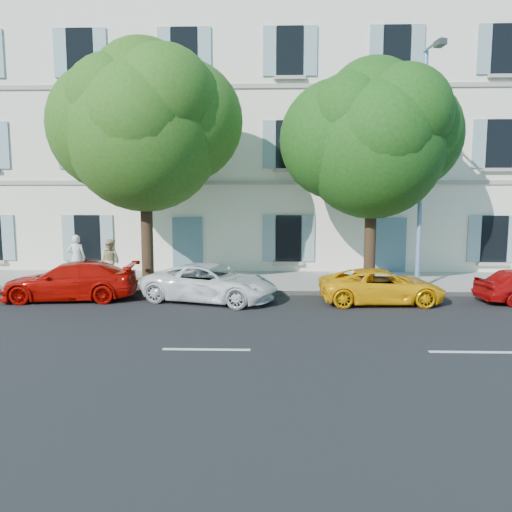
{
  "coord_description": "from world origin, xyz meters",
  "views": [
    {
      "loc": [
        1.47,
        -14.91,
        3.51
      ],
      "look_at": [
        0.94,
        2.0,
        1.4
      ],
      "focal_mm": 35.0,
      "sensor_mm": 36.0,
      "label": 1
    }
  ],
  "objects_px": {
    "pedestrian_b": "(110,261)",
    "car_yellow_supercar": "(382,286)",
    "street_lamp": "(423,156)",
    "car_red_coupe": "(71,281)",
    "car_white_coupe": "(211,283)",
    "tree_right": "(373,147)",
    "tree_left": "(144,134)",
    "pedestrian_a": "(77,258)"
  },
  "relations": [
    {
      "from": "pedestrian_b",
      "to": "car_yellow_supercar",
      "type": "bearing_deg",
      "value": -173.42
    },
    {
      "from": "street_lamp",
      "to": "pedestrian_b",
      "type": "xyz_separation_m",
      "value": [
        -11.3,
        0.98,
        -3.8
      ]
    },
    {
      "from": "street_lamp",
      "to": "pedestrian_b",
      "type": "bearing_deg",
      "value": 175.04
    },
    {
      "from": "car_red_coupe",
      "to": "car_white_coupe",
      "type": "distance_m",
      "value": 4.69
    },
    {
      "from": "car_red_coupe",
      "to": "car_yellow_supercar",
      "type": "xyz_separation_m",
      "value": [
        10.25,
        -0.2,
        -0.08
      ]
    },
    {
      "from": "car_white_coupe",
      "to": "street_lamp",
      "type": "height_order",
      "value": "street_lamp"
    },
    {
      "from": "tree_right",
      "to": "pedestrian_b",
      "type": "distance_m",
      "value": 10.52
    },
    {
      "from": "car_white_coupe",
      "to": "street_lamp",
      "type": "xyz_separation_m",
      "value": [
        7.19,
        1.46,
        4.18
      ]
    },
    {
      "from": "tree_left",
      "to": "street_lamp",
      "type": "bearing_deg",
      "value": -1.2
    },
    {
      "from": "car_red_coupe",
      "to": "pedestrian_b",
      "type": "xyz_separation_m",
      "value": [
        0.58,
        2.37,
        0.35
      ]
    },
    {
      "from": "car_white_coupe",
      "to": "street_lamp",
      "type": "distance_m",
      "value": 8.45
    },
    {
      "from": "tree_left",
      "to": "tree_right",
      "type": "xyz_separation_m",
      "value": [
        8.02,
        0.22,
        -0.45
      ]
    },
    {
      "from": "car_yellow_supercar",
      "to": "car_red_coupe",
      "type": "bearing_deg",
      "value": 86.32
    },
    {
      "from": "car_red_coupe",
      "to": "tree_right",
      "type": "distance_m",
      "value": 11.32
    },
    {
      "from": "car_white_coupe",
      "to": "street_lamp",
      "type": "bearing_deg",
      "value": -62.22
    },
    {
      "from": "car_red_coupe",
      "to": "tree_right",
      "type": "height_order",
      "value": "tree_right"
    },
    {
      "from": "car_yellow_supercar",
      "to": "street_lamp",
      "type": "xyz_separation_m",
      "value": [
        1.64,
        1.59,
        4.24
      ]
    },
    {
      "from": "tree_left",
      "to": "car_red_coupe",
      "type": "bearing_deg",
      "value": -144.23
    },
    {
      "from": "tree_right",
      "to": "pedestrian_a",
      "type": "relative_size",
      "value": 4.33
    },
    {
      "from": "car_white_coupe",
      "to": "pedestrian_a",
      "type": "distance_m",
      "value": 6.32
    },
    {
      "from": "car_white_coupe",
      "to": "pedestrian_b",
      "type": "bearing_deg",
      "value": 75.68
    },
    {
      "from": "pedestrian_b",
      "to": "tree_right",
      "type": "bearing_deg",
      "value": -161.85
    },
    {
      "from": "car_white_coupe",
      "to": "street_lamp",
      "type": "relative_size",
      "value": 0.54
    },
    {
      "from": "car_yellow_supercar",
      "to": "pedestrian_b",
      "type": "xyz_separation_m",
      "value": [
        -9.67,
        2.57,
        0.43
      ]
    },
    {
      "from": "street_lamp",
      "to": "pedestrian_a",
      "type": "relative_size",
      "value": 4.57
    },
    {
      "from": "tree_right",
      "to": "pedestrian_a",
      "type": "distance_m",
      "value": 11.9
    },
    {
      "from": "tree_right",
      "to": "pedestrian_a",
      "type": "height_order",
      "value": "tree_right"
    },
    {
      "from": "car_yellow_supercar",
      "to": "pedestrian_a",
      "type": "relative_size",
      "value": 2.23
    },
    {
      "from": "pedestrian_a",
      "to": "pedestrian_b",
      "type": "xyz_separation_m",
      "value": [
        1.48,
        -0.49,
        -0.06
      ]
    },
    {
      "from": "pedestrian_b",
      "to": "street_lamp",
      "type": "bearing_deg",
      "value": -163.51
    },
    {
      "from": "car_white_coupe",
      "to": "tree_right",
      "type": "xyz_separation_m",
      "value": [
        5.54,
        1.88,
        4.52
      ]
    },
    {
      "from": "tree_right",
      "to": "pedestrian_b",
      "type": "xyz_separation_m",
      "value": [
        -9.65,
        0.55,
        -4.15
      ]
    },
    {
      "from": "car_white_coupe",
      "to": "tree_right",
      "type": "height_order",
      "value": "tree_right"
    },
    {
      "from": "car_white_coupe",
      "to": "pedestrian_a",
      "type": "xyz_separation_m",
      "value": [
        -5.59,
        2.93,
        0.43
      ]
    },
    {
      "from": "street_lamp",
      "to": "pedestrian_a",
      "type": "bearing_deg",
      "value": 173.43
    },
    {
      "from": "car_red_coupe",
      "to": "tree_left",
      "type": "distance_m",
      "value": 5.65
    },
    {
      "from": "pedestrian_a",
      "to": "tree_right",
      "type": "bearing_deg",
      "value": 162.69
    },
    {
      "from": "car_yellow_supercar",
      "to": "tree_left",
      "type": "height_order",
      "value": "tree_left"
    },
    {
      "from": "car_red_coupe",
      "to": "car_white_coupe",
      "type": "height_order",
      "value": "car_red_coupe"
    },
    {
      "from": "car_yellow_supercar",
      "to": "street_lamp",
      "type": "relative_size",
      "value": 0.49
    },
    {
      "from": "tree_left",
      "to": "pedestrian_a",
      "type": "height_order",
      "value": "tree_left"
    },
    {
      "from": "street_lamp",
      "to": "tree_right",
      "type": "bearing_deg",
      "value": 165.59
    }
  ]
}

